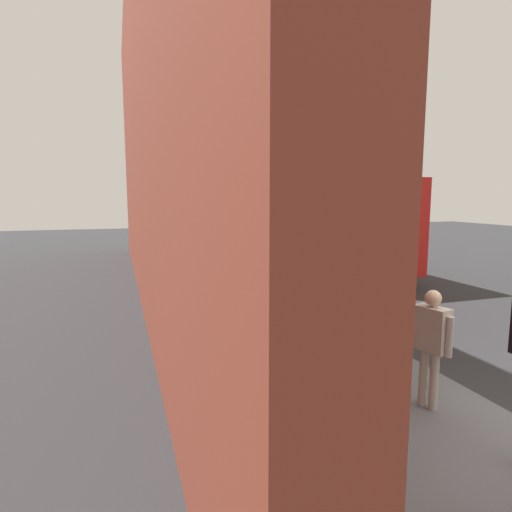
# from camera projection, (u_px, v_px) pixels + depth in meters

# --- Properties ---
(ground) EXTENTS (60.00, 60.00, 0.00)m
(ground) POSITION_uv_depth(u_px,v_px,m) (355.00, 308.00, 10.90)
(ground) COLOR #2D2D30
(sidewalk_pavement) EXTENTS (24.00, 3.50, 0.12)m
(sidewalk_pavement) POSITION_uv_depth(u_px,v_px,m) (229.00, 296.00, 11.96)
(sidewalk_pavement) COLOR slate
(sidewalk_pavement) RESTS_ON ground
(station_facade) EXTENTS (22.00, 0.65, 9.67)m
(station_facade) POSITION_uv_depth(u_px,v_px,m) (144.00, 120.00, 11.63)
(station_facade) COLOR brown
(station_facade) RESTS_ON ground
(bicycle_by_door) EXTENTS (0.50, 1.75, 0.97)m
(bicycle_by_door) POSITION_uv_depth(u_px,v_px,m) (248.00, 343.00, 6.80)
(bicycle_by_door) COLOR black
(bicycle_by_door) RESTS_ON sidewalk_pavement
(bicycle_under_window) EXTENTS (0.67, 1.71, 0.97)m
(bicycle_under_window) POSITION_uv_depth(u_px,v_px,m) (238.00, 328.00, 7.56)
(bicycle_under_window) COLOR black
(bicycle_under_window) RESTS_ON sidewalk_pavement
(bicycle_nearest_sign) EXTENTS (0.48, 1.77, 0.97)m
(bicycle_nearest_sign) POSITION_uv_depth(u_px,v_px,m) (225.00, 316.00, 8.37)
(bicycle_nearest_sign) COLOR black
(bicycle_nearest_sign) RESTS_ON sidewalk_pavement
(city_bus) EXTENTS (10.53, 2.74, 3.35)m
(city_bus) POSITION_uv_depth(u_px,v_px,m) (315.00, 218.00, 17.53)
(city_bus) COLOR red
(city_bus) RESTS_ON ground
(pedestrian_near_bus) EXTENTS (0.45, 0.48, 1.54)m
(pedestrian_near_bus) POSITION_uv_depth(u_px,v_px,m) (304.00, 268.00, 10.54)
(pedestrian_near_bus) COLOR #26262D
(pedestrian_near_bus) RESTS_ON sidewalk_pavement
(pedestrian_crossing_street) EXTENTS (0.57, 0.33, 1.52)m
(pedestrian_crossing_street) POSITION_uv_depth(u_px,v_px,m) (431.00, 336.00, 5.43)
(pedestrian_crossing_street) COLOR #B2A599
(pedestrian_crossing_street) RESTS_ON sidewalk_pavement
(street_lamp) EXTENTS (0.28, 0.28, 5.68)m
(street_lamp) POSITION_uv_depth(u_px,v_px,m) (269.00, 174.00, 12.69)
(street_lamp) COLOR #333338
(street_lamp) RESTS_ON sidewalk_pavement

